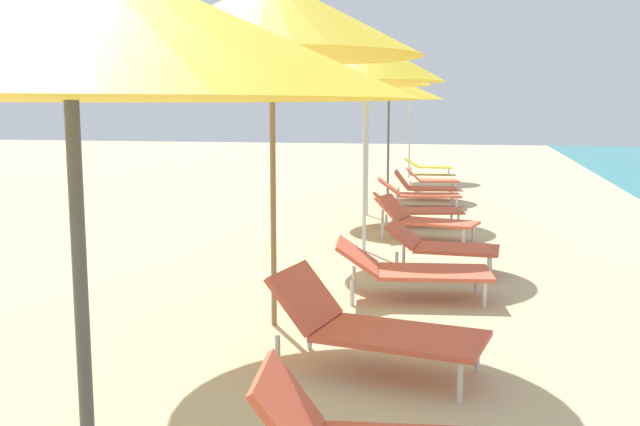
# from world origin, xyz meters

# --- Properties ---
(umbrella_second) EXTENTS (2.29, 2.29, 2.51)m
(umbrella_second) POSITION_xyz_m (0.43, 3.29, 2.20)
(umbrella_second) COLOR #4C4C51
(umbrella_second) RESTS_ON ground
(umbrella_third) EXTENTS (2.58, 2.58, 3.07)m
(umbrella_third) POSITION_xyz_m (-0.01, 7.13, 2.68)
(umbrella_third) COLOR olive
(umbrella_third) RESTS_ON ground
(lounger_third_shoreside) EXTENTS (1.64, 0.91, 0.59)m
(lounger_third_shoreside) POSITION_xyz_m (1.09, 8.30, 0.32)
(lounger_third_shoreside) COLOR #D8593F
(lounger_third_shoreside) RESTS_ON ground
(lounger_third_inland) EXTENTS (1.62, 0.95, 0.72)m
(lounger_third_inland) POSITION_xyz_m (1.01, 6.17, 0.35)
(lounger_third_inland) COLOR #D8593F
(lounger_third_inland) RESTS_ON ground
(umbrella_fourth) EXTENTS (2.09, 2.09, 2.89)m
(umbrella_fourth) POSITION_xyz_m (0.23, 10.66, 2.54)
(umbrella_fourth) COLOR silver
(umbrella_fourth) RESTS_ON ground
(lounger_fourth_shoreside) EXTENTS (1.54, 0.94, 0.63)m
(lounger_fourth_shoreside) POSITION_xyz_m (0.97, 11.66, 0.32)
(lounger_fourth_shoreside) COLOR #D8593F
(lounger_fourth_shoreside) RESTS_ON ground
(lounger_fourth_inland) EXTENTS (1.32, 0.70, 0.58)m
(lounger_fourth_inland) POSITION_xyz_m (1.32, 9.56, 0.33)
(lounger_fourth_inland) COLOR #D8593F
(lounger_fourth_inland) RESTS_ON ground
(umbrella_fifth) EXTENTS (2.25, 2.25, 2.89)m
(umbrella_fifth) POSITION_xyz_m (-0.24, 13.93, 2.56)
(umbrella_fifth) COLOR silver
(umbrella_fifth) RESTS_ON ground
(lounger_fifth_shoreside) EXTENTS (1.68, 0.84, 0.57)m
(lounger_fifth_shoreside) POSITION_xyz_m (0.56, 15.19, 0.28)
(lounger_fifth_shoreside) COLOR #D8593F
(lounger_fifth_shoreside) RESTS_ON ground
(lounger_fifth_inland) EXTENTS (1.53, 0.95, 0.55)m
(lounger_fifth_inland) POSITION_xyz_m (0.75, 12.84, 0.29)
(lounger_fifth_inland) COLOR #D8593F
(lounger_fifth_inland) RESTS_ON ground
(umbrella_sixth) EXTENTS (1.90, 1.90, 2.68)m
(umbrella_sixth) POSITION_xyz_m (-0.29, 17.34, 2.38)
(umbrella_sixth) COLOR #4C4C51
(umbrella_sixth) RESTS_ON ground
(lounger_sixth_shoreside) EXTENTS (1.32, 0.78, 0.51)m
(lounger_sixth_shoreside) POSITION_xyz_m (0.60, 18.42, 0.25)
(lounger_sixth_shoreside) COLOR #D8593F
(lounger_sixth_shoreside) RESTS_ON ground
(lounger_sixth_inland) EXTENTS (1.33, 0.76, 0.62)m
(lounger_sixth_inland) POSITION_xyz_m (0.57, 16.35, 0.29)
(lounger_sixth_inland) COLOR #D8593F
(lounger_sixth_inland) RESTS_ON ground
(umbrella_farthest) EXTENTS (1.80, 1.80, 2.61)m
(umbrella_farthest) POSITION_xyz_m (-0.18, 21.12, 2.34)
(umbrella_farthest) COLOR silver
(umbrella_farthest) RESTS_ON ground
(lounger_farthest_shoreside) EXTENTS (1.40, 0.68, 0.47)m
(lounger_farthest_shoreside) POSITION_xyz_m (0.24, 22.36, 0.25)
(lounger_farthest_shoreside) COLOR yellow
(lounger_farthest_shoreside) RESTS_ON ground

